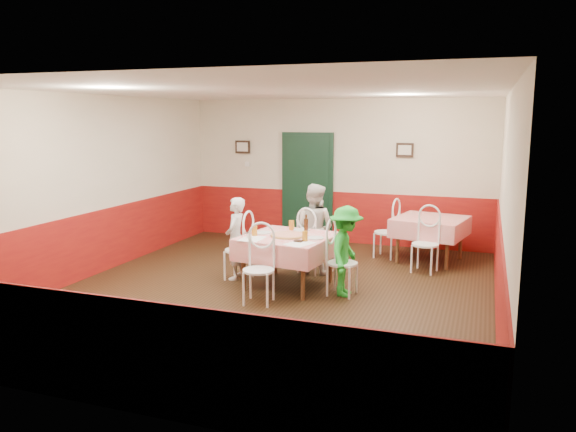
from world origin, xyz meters
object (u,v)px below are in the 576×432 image
(second_table, at_px, (430,240))
(beer_bottle, at_px, (306,224))
(main_table, at_px, (288,261))
(wallet, at_px, (298,241))
(diner_left, at_px, (236,238))
(pizza, at_px, (288,235))
(chair_near, at_px, (259,270))
(chair_left, at_px, (239,250))
(glass_b, at_px, (305,236))
(chair_second_a, at_px, (386,232))
(glass_a, at_px, (254,231))
(chair_second_b, at_px, (425,245))
(diner_far, at_px, (314,228))
(chair_right, at_px, (342,263))
(diner_right, at_px, (346,251))
(chair_far, at_px, (313,245))
(glass_c, at_px, (291,225))

(second_table, bearing_deg, beer_bottle, -132.29)
(main_table, bearing_deg, second_table, 50.89)
(wallet, xyz_separation_m, diner_left, (-1.16, 0.45, -0.14))
(diner_left, bearing_deg, pizza, 73.39)
(chair_near, bearing_deg, wallet, 46.12)
(main_table, distance_m, chair_left, 0.85)
(second_table, xyz_separation_m, glass_b, (-1.46, -2.48, 0.46))
(chair_second_a, xyz_separation_m, glass_a, (-1.51, -2.38, 0.38))
(pizza, bearing_deg, wallet, -49.81)
(chair_second_b, xyz_separation_m, diner_left, (-2.69, -1.34, 0.18))
(glass_b, relative_size, diner_far, 0.10)
(main_table, xyz_separation_m, wallet, (0.27, -0.33, 0.40))
(chair_second_b, height_order, diner_left, diner_left)
(glass_a, bearing_deg, chair_right, 2.30)
(glass_a, bearing_deg, diner_far, 61.38)
(chair_left, relative_size, diner_right, 0.71)
(glass_b, distance_m, diner_right, 0.60)
(chair_far, xyz_separation_m, chair_second_a, (0.94, 1.37, 0.00))
(second_table, distance_m, chair_right, 2.52)
(glass_a, bearing_deg, beer_bottle, 43.08)
(chair_far, height_order, wallet, chair_far)
(chair_far, bearing_deg, chair_second_a, -107.55)
(beer_bottle, bearing_deg, main_table, -110.38)
(chair_near, distance_m, glass_a, 0.85)
(chair_second_b, distance_m, diner_right, 1.84)
(chair_far, xyz_separation_m, glass_b, (0.23, -1.11, 0.38))
(glass_c, bearing_deg, chair_left, -158.10)
(chair_far, bearing_deg, glass_a, 77.24)
(chair_far, bearing_deg, chair_left, 53.95)
(diner_left, height_order, diner_right, same)
(wallet, distance_m, diner_far, 1.23)
(chair_right, relative_size, beer_bottle, 3.90)
(chair_second_a, height_order, wallet, chair_second_a)
(chair_second_b, xyz_separation_m, glass_c, (-1.89, -1.05, 0.38))
(glass_b, bearing_deg, diner_left, 162.62)
(chair_second_b, height_order, beer_bottle, beer_bottle)
(chair_near, xyz_separation_m, glass_b, (0.46, 0.58, 0.38))
(chair_right, height_order, wallet, chair_right)
(chair_second_a, distance_m, glass_b, 2.61)
(chair_near, bearing_deg, glass_c, 82.08)
(pizza, height_order, beer_bottle, beer_bottle)
(chair_far, xyz_separation_m, diner_far, (0.01, 0.05, 0.26))
(chair_second_b, xyz_separation_m, diner_far, (-1.68, -0.57, 0.26))
(glass_b, bearing_deg, chair_left, 162.23)
(chair_second_b, distance_m, pizza, 2.35)
(beer_bottle, bearing_deg, wallet, -80.40)
(chair_second_b, bearing_deg, glass_c, -139.35)
(chair_left, bearing_deg, glass_a, 55.91)
(main_table, distance_m, glass_a, 0.67)
(chair_left, xyz_separation_m, diner_left, (-0.05, 0.01, 0.18))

